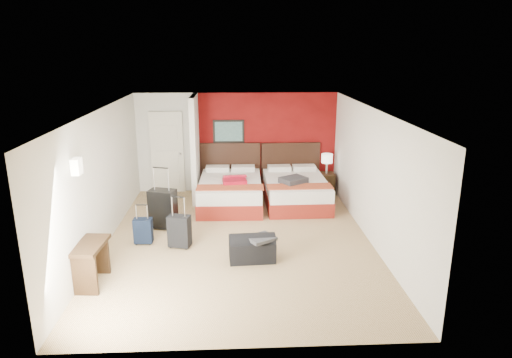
{
  "coord_description": "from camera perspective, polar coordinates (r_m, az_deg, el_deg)",
  "views": [
    {
      "loc": [
        -0.07,
        -8.08,
        3.59
      ],
      "look_at": [
        0.36,
        0.8,
        1.0
      ],
      "focal_mm": 32.04,
      "sensor_mm": 36.0,
      "label": 1
    }
  ],
  "objects": [
    {
      "name": "suitcase_charcoal",
      "position": [
        8.58,
        -9.52,
        -6.59
      ],
      "size": [
        0.44,
        0.34,
        0.58
      ],
      "primitive_type": "cube",
      "rotation": [
        0.0,
        0.0,
        -0.25
      ],
      "color": "black",
      "rests_on": "ground"
    },
    {
      "name": "desk",
      "position": [
        7.65,
        -19.84,
        -9.93
      ],
      "size": [
        0.47,
        0.84,
        0.68
      ],
      "primitive_type": "cube",
      "rotation": [
        0.0,
        0.0,
        -0.07
      ],
      "color": "#301E10",
      "rests_on": "ground"
    },
    {
      "name": "red_accent_panel",
      "position": [
        11.58,
        1.32,
        4.58
      ],
      "size": [
        3.5,
        0.04,
        2.5
      ],
      "primitive_type": "cube",
      "color": "maroon",
      "rests_on": "ground"
    },
    {
      "name": "table_lamp",
      "position": [
        11.42,
        8.83,
        1.89
      ],
      "size": [
        0.3,
        0.3,
        0.49
      ],
      "primitive_type": "cylinder",
      "rotation": [
        0.0,
        0.0,
        -0.12
      ],
      "color": "white",
      "rests_on": "nightstand"
    },
    {
      "name": "nightstand",
      "position": [
        11.55,
        8.72,
        -0.61
      ],
      "size": [
        0.4,
        0.4,
        0.55
      ],
      "primitive_type": "cube",
      "rotation": [
        0.0,
        0.0,
        -0.01
      ],
      "color": "black",
      "rests_on": "ground"
    },
    {
      "name": "partition_wall",
      "position": [
        10.98,
        -7.61,
        3.79
      ],
      "size": [
        0.12,
        1.2,
        2.5
      ],
      "primitive_type": "cube",
      "color": "silver",
      "rests_on": "ground"
    },
    {
      "name": "bed_left",
      "position": [
        10.67,
        -3.21,
        -1.71
      ],
      "size": [
        1.48,
        2.08,
        0.62
      ],
      "primitive_type": "cube",
      "rotation": [
        0.0,
        0.0,
        -0.02
      ],
      "color": "white",
      "rests_on": "ground"
    },
    {
      "name": "jacket_draped",
      "position": [
        7.88,
        0.63,
        -7.4
      ],
      "size": [
        0.57,
        0.55,
        0.06
      ],
      "primitive_type": "cube",
      "rotation": [
        0.0,
        0.0,
        0.55
      ],
      "color": "#37383C",
      "rests_on": "duffel_bag"
    },
    {
      "name": "jacket_bundle",
      "position": [
        10.38,
        4.69,
        -0.15
      ],
      "size": [
        0.7,
        0.66,
        0.13
      ],
      "primitive_type": "cube",
      "rotation": [
        0.0,
        0.0,
        0.56
      ],
      "color": "#36373B",
      "rests_on": "bed_right"
    },
    {
      "name": "room_walls",
      "position": [
        9.87,
        -10.49,
        2.29
      ],
      "size": [
        5.02,
        6.52,
        2.5
      ],
      "color": "silver",
      "rests_on": "ground"
    },
    {
      "name": "duffel_bag",
      "position": [
        8.01,
        -0.48,
        -8.79
      ],
      "size": [
        0.82,
        0.47,
        0.4
      ],
      "primitive_type": "cube",
      "rotation": [
        0.0,
        0.0,
        0.06
      ],
      "color": "black",
      "rests_on": "ground"
    },
    {
      "name": "suitcase_navy",
      "position": [
        8.89,
        -13.89,
        -6.44
      ],
      "size": [
        0.34,
        0.22,
        0.47
      ],
      "primitive_type": "cube",
      "rotation": [
        0.0,
        0.0,
        -0.03
      ],
      "color": "black",
      "rests_on": "ground"
    },
    {
      "name": "red_suitcase_open",
      "position": [
        10.47,
        -2.69,
        -0.03
      ],
      "size": [
        0.6,
        0.78,
        0.09
      ],
      "primitive_type": "cube",
      "rotation": [
        0.0,
        0.0,
        0.1
      ],
      "color": "#A90E24",
      "rests_on": "bed_left"
    },
    {
      "name": "entry_door",
      "position": [
        11.69,
        -11.01,
        3.26
      ],
      "size": [
        0.82,
        0.06,
        2.05
      ],
      "primitive_type": "cube",
      "color": "silver",
      "rests_on": "ground"
    },
    {
      "name": "suitcase_black",
      "position": [
        9.49,
        -11.53,
        -3.79
      ],
      "size": [
        0.59,
        0.46,
        0.78
      ],
      "primitive_type": "cube",
      "rotation": [
        0.0,
        0.0,
        -0.29
      ],
      "color": "black",
      "rests_on": "ground"
    },
    {
      "name": "bed_right",
      "position": [
        10.78,
        4.96,
        -1.57
      ],
      "size": [
        1.45,
        2.05,
        0.61
      ],
      "primitive_type": "cube",
      "rotation": [
        0.0,
        0.0,
        0.02
      ],
      "color": "white",
      "rests_on": "ground"
    },
    {
      "name": "ground",
      "position": [
        8.84,
        -2.13,
        -7.72
      ],
      "size": [
        6.5,
        6.5,
        0.0
      ],
      "primitive_type": "plane",
      "color": "tan",
      "rests_on": "ground"
    }
  ]
}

